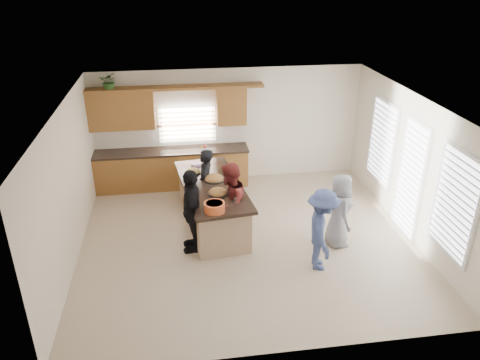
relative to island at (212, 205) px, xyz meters
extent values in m
plane|color=#BCA88C|center=(0.63, -0.70, -0.45)|extent=(6.50, 6.50, 0.00)
cube|color=silver|center=(0.63, 2.30, 0.95)|extent=(6.50, 0.02, 2.80)
cube|color=silver|center=(0.63, -3.70, 0.95)|extent=(6.50, 0.02, 2.80)
cube|color=silver|center=(-2.62, -0.70, 0.95)|extent=(0.02, 6.00, 2.80)
cube|color=silver|center=(3.88, -0.70, 0.95)|extent=(0.02, 6.00, 2.80)
cube|color=white|center=(0.63, -0.70, 2.35)|extent=(6.50, 6.00, 0.02)
cube|color=brown|center=(-0.80, 1.99, 0.00)|extent=(3.65, 0.62, 0.90)
cube|color=black|center=(-0.80, 1.99, 0.47)|extent=(3.70, 0.65, 0.05)
cube|color=brown|center=(-1.87, 2.12, 1.50)|extent=(1.50, 0.36, 0.90)
cube|color=brown|center=(0.68, 2.12, 1.50)|extent=(0.70, 0.36, 0.90)
cube|color=brown|center=(-0.60, 2.12, 1.98)|extent=(4.05, 0.40, 0.06)
cube|color=brown|center=(-0.37, 2.26, 1.02)|extent=(1.35, 0.08, 0.85)
cube|color=white|center=(3.85, 0.60, 0.97)|extent=(0.06, 1.10, 1.75)
cube|color=white|center=(3.85, -0.80, 0.72)|extent=(0.06, 0.85, 2.25)
cube|color=white|center=(3.85, -2.30, 0.97)|extent=(0.06, 1.10, 1.75)
cube|color=tan|center=(0.00, 0.00, -0.01)|extent=(1.29, 2.60, 0.88)
cube|color=black|center=(0.00, 0.00, 0.46)|extent=(1.46, 2.82, 0.07)
cube|color=black|center=(0.00, 0.00, -0.41)|extent=(1.20, 2.51, 0.08)
cylinder|color=black|center=(0.08, -0.46, 0.51)|extent=(0.40, 0.40, 0.02)
ellipsoid|color=#AD7B36|center=(0.08, -0.46, 0.53)|extent=(0.36, 0.36, 0.16)
cylinder|color=black|center=(0.07, 0.18, 0.51)|extent=(0.44, 0.44, 0.02)
ellipsoid|color=#AD7B36|center=(0.07, 0.18, 0.53)|extent=(0.39, 0.39, 0.18)
cylinder|color=black|center=(-0.35, 0.60, 0.51)|extent=(0.35, 0.35, 0.02)
ellipsoid|color=#D7B75C|center=(-0.35, 0.60, 0.53)|extent=(0.31, 0.31, 0.14)
cylinder|color=#DA5728|center=(-0.05, -1.14, 0.58)|extent=(0.38, 0.38, 0.17)
cylinder|color=beige|center=(-0.05, -1.14, 0.65)|extent=(0.31, 0.31, 0.04)
cylinder|color=white|center=(0.38, -0.85, 0.54)|extent=(0.07, 0.07, 0.09)
cylinder|color=#D19BE2|center=(-0.26, 1.00, 0.52)|extent=(0.22, 0.22, 0.05)
cylinder|color=silver|center=(-0.07, 1.10, 0.58)|extent=(0.12, 0.12, 0.16)
imported|color=#39732E|center=(-2.06, 2.12, 2.17)|extent=(0.43, 0.38, 0.44)
imported|color=black|center=(-0.10, 0.43, 0.31)|extent=(0.47, 0.62, 1.53)
imported|color=maroon|center=(0.30, -0.65, 0.37)|extent=(0.88, 0.97, 1.64)
imported|color=black|center=(-0.45, -0.84, 0.38)|extent=(0.44, 0.99, 1.66)
imported|color=#3B4A81|center=(1.79, -1.76, 0.32)|extent=(0.72, 1.08, 1.55)
imported|color=gray|center=(2.35, -1.07, 0.29)|extent=(0.48, 0.73, 1.48)
camera|label=1|loc=(-0.65, -8.55, 4.63)|focal=35.00mm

